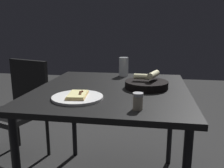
{
  "coord_description": "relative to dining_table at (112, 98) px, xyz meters",
  "views": [
    {
      "loc": [
        1.46,
        0.24,
        1.13
      ],
      "look_at": [
        -0.08,
        -0.01,
        0.77
      ],
      "focal_mm": 38.89,
      "sensor_mm": 36.0,
      "label": 1
    }
  ],
  "objects": [
    {
      "name": "dining_table",
      "position": [
        0.0,
        0.0,
        0.0
      ],
      "size": [
        1.03,
        0.95,
        0.76
      ],
      "color": "black",
      "rests_on": "ground"
    },
    {
      "name": "pizza_plate",
      "position": [
        0.26,
        -0.15,
        0.08
      ],
      "size": [
        0.28,
        0.28,
        0.04
      ],
      "color": "white",
      "rests_on": "dining_table"
    },
    {
      "name": "bread_basket",
      "position": [
        -0.04,
        0.22,
        0.09
      ],
      "size": [
        0.27,
        0.27,
        0.11
      ],
      "color": "black",
      "rests_on": "dining_table"
    },
    {
      "name": "beer_glass",
      "position": [
        -0.41,
        0.03,
        0.13
      ],
      "size": [
        0.07,
        0.07,
        0.15
      ],
      "color": "silver",
      "rests_on": "dining_table"
    },
    {
      "name": "pepper_shaker",
      "position": [
        0.38,
        0.19,
        0.1
      ],
      "size": [
        0.05,
        0.05,
        0.08
      ],
      "color": "#BFB299",
      "rests_on": "dining_table"
    },
    {
      "name": "chair_far",
      "position": [
        -0.38,
        -0.87,
        -0.2
      ],
      "size": [
        0.56,
        0.56,
        0.85
      ],
      "color": "#2D2D2D",
      "rests_on": "ground"
    }
  ]
}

